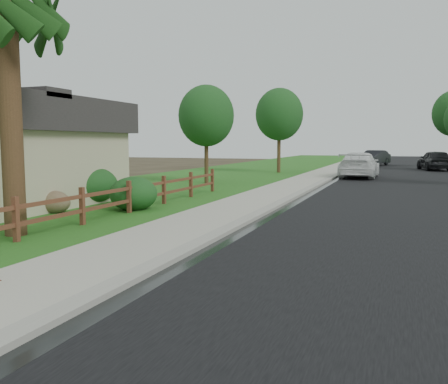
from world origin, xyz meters
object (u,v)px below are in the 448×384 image
at_px(white_suv, 359,165).
at_px(ranch_fence, 107,200).
at_px(dark_car_mid, 435,160).
at_px(palm_tree, 6,6).

bearing_deg(white_suv, ranch_fence, 75.79).
bearing_deg(white_suv, dark_car_mid, -114.54).
xyz_separation_m(ranch_fence, dark_car_mid, (10.80, 31.32, 0.24)).
bearing_deg(palm_tree, dark_car_mid, 71.43).
bearing_deg(ranch_fence, palm_tree, -103.57).
xyz_separation_m(palm_tree, white_suv, (6.30, 23.38, -4.68)).
bearing_deg(dark_car_mid, white_suv, 53.11).
height_order(white_suv, dark_car_mid, dark_car_mid).
distance_m(ranch_fence, palm_tree, 5.74).
height_order(ranch_fence, dark_car_mid, dark_car_mid).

